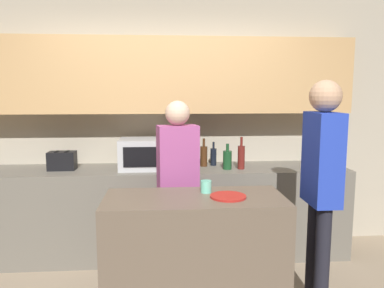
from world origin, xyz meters
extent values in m
cube|color=#B2A893|center=(0.00, 1.74, 1.35)|extent=(6.40, 0.08, 2.70)
cube|color=tan|center=(0.00, 1.54, 1.83)|extent=(3.74, 0.32, 0.75)
cube|color=#6B665B|center=(0.00, 1.39, 0.45)|extent=(3.60, 0.62, 0.90)
cube|color=brown|center=(0.18, 0.30, 0.46)|extent=(1.30, 0.57, 0.92)
cube|color=#B7BABC|center=(-0.22, 1.39, 1.05)|extent=(0.52, 0.38, 0.30)
cube|color=black|center=(-0.27, 1.20, 1.05)|extent=(0.31, 0.01, 0.19)
cube|color=black|center=(-1.04, 1.39, 0.99)|extent=(0.26, 0.16, 0.18)
cube|color=black|center=(-1.09, 1.39, 1.09)|extent=(0.02, 0.11, 0.01)
cube|color=black|center=(-0.99, 1.39, 1.09)|extent=(0.02, 0.11, 0.01)
cylinder|color=silver|center=(1.59, 1.39, 0.95)|extent=(0.14, 0.14, 0.10)
cylinder|color=#38662D|center=(1.59, 1.39, 1.09)|extent=(0.01, 0.01, 0.18)
sphere|color=silver|center=(1.59, 1.39, 1.23)|extent=(0.13, 0.13, 0.13)
cylinder|color=#194723|center=(0.26, 1.40, 1.00)|extent=(0.08, 0.08, 0.19)
cylinder|color=#194723|center=(0.26, 1.40, 1.14)|extent=(0.03, 0.03, 0.08)
cylinder|color=#472814|center=(0.37, 1.46, 1.01)|extent=(0.07, 0.07, 0.21)
cylinder|color=#472814|center=(0.37, 1.46, 1.15)|extent=(0.03, 0.03, 0.08)
cylinder|color=black|center=(0.48, 1.50, 0.99)|extent=(0.06, 0.06, 0.18)
cylinder|color=black|center=(0.48, 1.50, 1.12)|extent=(0.02, 0.02, 0.07)
cylinder|color=#194723|center=(0.59, 1.30, 1.00)|extent=(0.09, 0.09, 0.18)
cylinder|color=#194723|center=(0.59, 1.30, 1.12)|extent=(0.03, 0.03, 0.07)
cylinder|color=maroon|center=(0.73, 1.30, 1.02)|extent=(0.07, 0.07, 0.23)
cylinder|color=maroon|center=(0.73, 1.30, 1.18)|extent=(0.02, 0.02, 0.09)
cylinder|color=red|center=(0.42, 0.27, 0.92)|extent=(0.26, 0.26, 0.01)
cylinder|color=#73DCBD|center=(0.28, 0.41, 0.96)|extent=(0.08, 0.08, 0.09)
cylinder|color=black|center=(1.11, 0.21, 0.42)|extent=(0.11, 0.11, 0.85)
cylinder|color=black|center=(1.11, 0.37, 0.42)|extent=(0.11, 0.11, 0.85)
cube|color=#233EBE|center=(1.11, 0.29, 1.18)|extent=(0.19, 0.34, 0.67)
sphere|color=tan|center=(1.11, 0.29, 1.64)|extent=(0.23, 0.23, 0.23)
cylinder|color=black|center=(0.16, 0.86, 0.39)|extent=(0.11, 0.11, 0.77)
cylinder|color=black|center=(0.00, 0.83, 0.39)|extent=(0.11, 0.11, 0.77)
cube|color=#A64A89|center=(0.08, 0.84, 1.08)|extent=(0.37, 0.25, 0.61)
sphere|color=beige|center=(0.08, 0.84, 1.49)|extent=(0.21, 0.21, 0.21)
camera|label=1|loc=(-0.03, -2.30, 1.67)|focal=35.00mm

